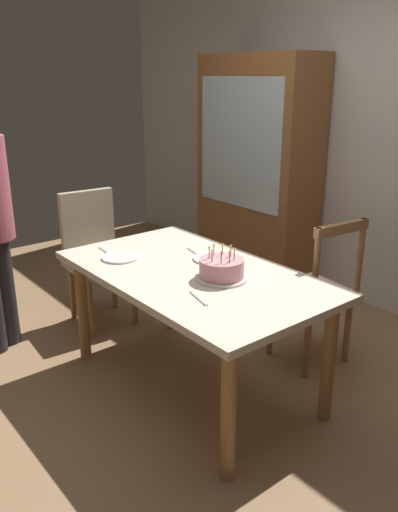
{
  "coord_description": "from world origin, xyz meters",
  "views": [
    {
      "loc": [
        2.1,
        -1.66,
        1.75
      ],
      "look_at": [
        0.05,
        0.0,
        0.82
      ],
      "focal_mm": 36.79,
      "sensor_mm": 36.0,
      "label": 1
    }
  ],
  "objects": [
    {
      "name": "ground",
      "position": [
        0.0,
        0.0,
        0.0
      ],
      "size": [
        6.4,
        6.4,
        0.0
      ],
      "primitive_type": "plane",
      "color": "#93704C"
    },
    {
      "name": "back_wall",
      "position": [
        0.0,
        1.85,
        1.3
      ],
      "size": [
        6.4,
        0.1,
        2.6
      ],
      "primitive_type": "cube",
      "color": "beige",
      "rests_on": "ground"
    },
    {
      "name": "dining_table",
      "position": [
        0.0,
        0.0,
        0.63
      ],
      "size": [
        1.56,
        0.9,
        0.72
      ],
      "color": "beige",
      "rests_on": "ground"
    },
    {
      "name": "birthday_cake",
      "position": [
        0.18,
        0.04,
        0.78
      ],
      "size": [
        0.28,
        0.28,
        0.18
      ],
      "color": "silver",
      "rests_on": "dining_table"
    },
    {
      "name": "plate_near_celebrant",
      "position": [
        -0.43,
        -0.2,
        0.73
      ],
      "size": [
        0.22,
        0.22,
        0.01
      ],
      "primitive_type": "cylinder",
      "color": "white",
      "rests_on": "dining_table"
    },
    {
      "name": "plate_far_side",
      "position": [
        -0.08,
        0.2,
        0.73
      ],
      "size": [
        0.22,
        0.22,
        0.01
      ],
      "primitive_type": "cylinder",
      "color": "white",
      "rests_on": "dining_table"
    },
    {
      "name": "fork_near_celebrant",
      "position": [
        -0.59,
        -0.21,
        0.73
      ],
      "size": [
        0.18,
        0.04,
        0.01
      ],
      "primitive_type": "cube",
      "rotation": [
        0.0,
        0.0,
        -0.11
      ],
      "color": "silver",
      "rests_on": "dining_table"
    },
    {
      "name": "fork_far_side",
      "position": [
        -0.24,
        0.2,
        0.73
      ],
      "size": [
        0.18,
        0.06,
        0.01
      ],
      "primitive_type": "cube",
      "rotation": [
        0.0,
        0.0,
        -0.24
      ],
      "color": "silver",
      "rests_on": "dining_table"
    },
    {
      "name": "fork_near_guest",
      "position": [
        0.31,
        -0.21,
        0.73
      ],
      "size": [
        0.18,
        0.06,
        0.01
      ],
      "primitive_type": "cube",
      "rotation": [
        0.0,
        0.0,
        -0.25
      ],
      "color": "silver",
      "rests_on": "dining_table"
    },
    {
      "name": "chair_spindle_back",
      "position": [
        0.24,
        0.76,
        0.46
      ],
      "size": [
        0.49,
        0.49,
        0.95
      ],
      "color": "beige",
      "rests_on": "ground"
    },
    {
      "name": "chair_upholstered",
      "position": [
        -1.17,
        0.02,
        0.53
      ],
      "size": [
        0.48,
        0.48,
        0.95
      ],
      "color": "tan",
      "rests_on": "ground"
    },
    {
      "name": "china_cabinet",
      "position": [
        -1.08,
        1.56,
        0.95
      ],
      "size": [
        1.1,
        0.45,
        1.9
      ],
      "color": "brown",
      "rests_on": "ground"
    }
  ]
}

